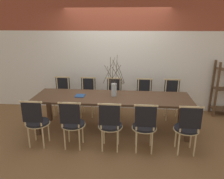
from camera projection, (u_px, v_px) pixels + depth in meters
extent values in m
plane|color=brown|center=(112.00, 130.00, 4.61)|extent=(16.00, 16.00, 0.00)
cube|color=white|center=(116.00, 71.00, 5.52)|extent=(12.00, 0.06, 1.97)
cube|color=brown|center=(117.00, 3.00, 5.05)|extent=(12.00, 0.06, 1.23)
cube|color=#4C3321|center=(112.00, 98.00, 4.39)|extent=(3.14, 0.87, 0.04)
cube|color=#4C3321|center=(37.00, 119.00, 4.31)|extent=(0.09, 0.09, 0.70)
cube|color=#4C3321|center=(189.00, 124.00, 4.06)|extent=(0.09, 0.09, 0.70)
cube|color=#4C3321|center=(49.00, 106.00, 4.94)|extent=(0.09, 0.09, 0.70)
cube|color=#4C3321|center=(181.00, 111.00, 4.69)|extent=(0.09, 0.09, 0.70)
cylinder|color=black|center=(38.00, 122.00, 3.93)|extent=(0.41, 0.41, 0.04)
cylinder|color=beige|center=(38.00, 123.00, 3.93)|extent=(0.43, 0.43, 0.01)
cylinder|color=beige|center=(35.00, 130.00, 4.13)|extent=(0.03, 0.03, 0.43)
cylinder|color=beige|center=(49.00, 131.00, 4.11)|extent=(0.03, 0.03, 0.43)
cylinder|color=beige|center=(29.00, 137.00, 3.88)|extent=(0.03, 0.03, 0.43)
cylinder|color=beige|center=(43.00, 138.00, 3.86)|extent=(0.03, 0.03, 0.43)
cylinder|color=beige|center=(24.00, 113.00, 3.70)|extent=(0.03, 0.03, 0.45)
cylinder|color=beige|center=(40.00, 114.00, 3.68)|extent=(0.03, 0.03, 0.45)
cube|color=black|center=(32.00, 113.00, 3.68)|extent=(0.34, 0.02, 0.36)
cube|color=beige|center=(31.00, 102.00, 3.63)|extent=(0.38, 0.03, 0.03)
cylinder|color=black|center=(73.00, 124.00, 3.87)|extent=(0.41, 0.41, 0.04)
cylinder|color=beige|center=(73.00, 125.00, 3.88)|extent=(0.43, 0.43, 0.01)
cylinder|color=beige|center=(69.00, 132.00, 4.08)|extent=(0.03, 0.03, 0.43)
cylinder|color=beige|center=(83.00, 132.00, 4.05)|extent=(0.03, 0.03, 0.43)
cylinder|color=beige|center=(65.00, 139.00, 3.83)|extent=(0.03, 0.03, 0.43)
cylinder|color=beige|center=(79.00, 139.00, 3.80)|extent=(0.03, 0.03, 0.43)
cylinder|color=beige|center=(62.00, 115.00, 3.65)|extent=(0.03, 0.03, 0.45)
cylinder|color=beige|center=(78.00, 115.00, 3.62)|extent=(0.03, 0.03, 0.45)
cube|color=black|center=(70.00, 114.00, 3.62)|extent=(0.34, 0.02, 0.36)
cube|color=beige|center=(69.00, 103.00, 3.57)|extent=(0.38, 0.03, 0.03)
cylinder|color=black|center=(110.00, 125.00, 3.82)|extent=(0.41, 0.41, 0.04)
cylinder|color=beige|center=(110.00, 126.00, 3.82)|extent=(0.43, 0.43, 0.01)
cylinder|color=beige|center=(104.00, 133.00, 4.02)|extent=(0.03, 0.03, 0.43)
cylinder|color=beige|center=(118.00, 134.00, 4.00)|extent=(0.03, 0.03, 0.43)
cylinder|color=beige|center=(102.00, 141.00, 3.77)|extent=(0.03, 0.03, 0.43)
cylinder|color=beige|center=(117.00, 141.00, 3.75)|extent=(0.03, 0.03, 0.43)
cylinder|color=beige|center=(101.00, 116.00, 3.59)|extent=(0.03, 0.03, 0.45)
cylinder|color=beige|center=(118.00, 117.00, 3.57)|extent=(0.03, 0.03, 0.45)
cube|color=black|center=(109.00, 115.00, 3.57)|extent=(0.34, 0.02, 0.36)
cube|color=beige|center=(109.00, 105.00, 3.52)|extent=(0.38, 0.03, 0.03)
cylinder|color=black|center=(144.00, 127.00, 3.77)|extent=(0.41, 0.41, 0.04)
cylinder|color=beige|center=(144.00, 128.00, 3.77)|extent=(0.43, 0.43, 0.01)
cylinder|color=beige|center=(136.00, 135.00, 3.97)|extent=(0.03, 0.03, 0.43)
cylinder|color=beige|center=(151.00, 135.00, 3.95)|extent=(0.03, 0.03, 0.43)
cylinder|color=beige|center=(136.00, 142.00, 3.72)|extent=(0.03, 0.03, 0.43)
cylinder|color=beige|center=(152.00, 143.00, 3.70)|extent=(0.03, 0.03, 0.43)
cylinder|color=beige|center=(137.00, 118.00, 3.54)|extent=(0.03, 0.03, 0.45)
cylinder|color=beige|center=(154.00, 118.00, 3.52)|extent=(0.03, 0.03, 0.45)
cube|color=black|center=(146.00, 117.00, 3.52)|extent=(0.34, 0.02, 0.36)
cube|color=beige|center=(146.00, 106.00, 3.47)|extent=(0.38, 0.03, 0.03)
cylinder|color=black|center=(186.00, 128.00, 3.70)|extent=(0.41, 0.41, 0.04)
cylinder|color=beige|center=(186.00, 130.00, 3.71)|extent=(0.43, 0.43, 0.01)
cylinder|color=beige|center=(176.00, 136.00, 3.91)|extent=(0.03, 0.03, 0.43)
cylinder|color=beige|center=(191.00, 137.00, 3.89)|extent=(0.03, 0.03, 0.43)
cylinder|color=beige|center=(179.00, 144.00, 3.66)|extent=(0.03, 0.03, 0.43)
cylinder|color=beige|center=(195.00, 145.00, 3.64)|extent=(0.03, 0.03, 0.43)
cylinder|color=beige|center=(181.00, 119.00, 3.48)|extent=(0.03, 0.03, 0.45)
cylinder|color=beige|center=(200.00, 120.00, 3.46)|extent=(0.03, 0.03, 0.45)
cube|color=black|center=(191.00, 118.00, 3.46)|extent=(0.34, 0.02, 0.36)
cube|color=beige|center=(192.00, 107.00, 3.41)|extent=(0.38, 0.03, 0.03)
cylinder|color=black|center=(61.00, 97.00, 5.24)|extent=(0.41, 0.41, 0.04)
cylinder|color=beige|center=(61.00, 98.00, 5.25)|extent=(0.43, 0.43, 0.01)
cylinder|color=beige|center=(66.00, 108.00, 5.17)|extent=(0.03, 0.03, 0.43)
cylinder|color=beige|center=(55.00, 108.00, 5.19)|extent=(0.03, 0.03, 0.43)
cylinder|color=beige|center=(69.00, 104.00, 5.42)|extent=(0.03, 0.03, 0.43)
cylinder|color=beige|center=(58.00, 104.00, 5.44)|extent=(0.03, 0.03, 0.43)
cylinder|color=beige|center=(69.00, 86.00, 5.32)|extent=(0.03, 0.03, 0.45)
cylinder|color=beige|center=(57.00, 85.00, 5.34)|extent=(0.03, 0.03, 0.45)
cube|color=black|center=(63.00, 85.00, 5.33)|extent=(0.34, 0.02, 0.36)
cube|color=beige|center=(62.00, 77.00, 5.27)|extent=(0.38, 0.03, 0.03)
cylinder|color=black|center=(87.00, 98.00, 5.19)|extent=(0.41, 0.41, 0.04)
cylinder|color=beige|center=(87.00, 99.00, 5.19)|extent=(0.43, 0.43, 0.01)
cylinder|color=beige|center=(92.00, 109.00, 5.12)|extent=(0.03, 0.03, 0.43)
cylinder|color=beige|center=(81.00, 109.00, 5.14)|extent=(0.03, 0.03, 0.43)
cylinder|color=beige|center=(94.00, 105.00, 5.37)|extent=(0.03, 0.03, 0.43)
cylinder|color=beige|center=(83.00, 105.00, 5.39)|extent=(0.03, 0.03, 0.43)
cylinder|color=beige|center=(94.00, 86.00, 5.27)|extent=(0.03, 0.03, 0.45)
cylinder|color=beige|center=(83.00, 86.00, 5.29)|extent=(0.03, 0.03, 0.45)
cube|color=black|center=(88.00, 85.00, 5.28)|extent=(0.34, 0.02, 0.36)
cube|color=beige|center=(88.00, 78.00, 5.21)|extent=(0.38, 0.03, 0.03)
cylinder|color=black|center=(114.00, 99.00, 5.13)|extent=(0.41, 0.41, 0.04)
cylinder|color=beige|center=(114.00, 100.00, 5.14)|extent=(0.43, 0.43, 0.01)
cylinder|color=beige|center=(119.00, 110.00, 5.06)|extent=(0.03, 0.03, 0.43)
cylinder|color=beige|center=(107.00, 110.00, 5.09)|extent=(0.03, 0.03, 0.43)
cylinder|color=beige|center=(119.00, 106.00, 5.31)|extent=(0.03, 0.03, 0.43)
cylinder|color=beige|center=(109.00, 106.00, 5.34)|extent=(0.03, 0.03, 0.43)
cylinder|color=beige|center=(120.00, 87.00, 5.21)|extent=(0.03, 0.03, 0.45)
cylinder|color=beige|center=(108.00, 87.00, 5.24)|extent=(0.03, 0.03, 0.45)
cube|color=black|center=(114.00, 86.00, 5.22)|extent=(0.34, 0.02, 0.36)
cube|color=beige|center=(114.00, 78.00, 5.16)|extent=(0.38, 0.03, 0.03)
cylinder|color=black|center=(144.00, 100.00, 5.07)|extent=(0.41, 0.41, 0.04)
cylinder|color=beige|center=(144.00, 101.00, 5.08)|extent=(0.43, 0.43, 0.01)
cylinder|color=beige|center=(150.00, 111.00, 5.00)|extent=(0.03, 0.03, 0.43)
cylinder|color=beige|center=(138.00, 111.00, 5.03)|extent=(0.03, 0.03, 0.43)
cylinder|color=beige|center=(149.00, 107.00, 5.25)|extent=(0.03, 0.03, 0.43)
cylinder|color=beige|center=(138.00, 107.00, 5.28)|extent=(0.03, 0.03, 0.43)
cylinder|color=beige|center=(150.00, 88.00, 5.15)|extent=(0.03, 0.03, 0.45)
cylinder|color=beige|center=(138.00, 87.00, 5.17)|extent=(0.03, 0.03, 0.45)
cube|color=black|center=(144.00, 87.00, 5.16)|extent=(0.34, 0.02, 0.36)
cube|color=beige|center=(145.00, 79.00, 5.10)|extent=(0.38, 0.03, 0.03)
cylinder|color=black|center=(172.00, 101.00, 5.02)|extent=(0.41, 0.41, 0.04)
cylinder|color=beige|center=(172.00, 101.00, 5.02)|extent=(0.43, 0.43, 0.01)
cylinder|color=beige|center=(178.00, 112.00, 4.95)|extent=(0.03, 0.03, 0.43)
cylinder|color=beige|center=(167.00, 112.00, 4.97)|extent=(0.03, 0.03, 0.43)
cylinder|color=beige|center=(176.00, 108.00, 5.20)|extent=(0.03, 0.03, 0.43)
cylinder|color=beige|center=(165.00, 108.00, 5.22)|extent=(0.03, 0.03, 0.43)
cylinder|color=beige|center=(178.00, 88.00, 5.10)|extent=(0.03, 0.03, 0.45)
cylinder|color=beige|center=(166.00, 88.00, 5.12)|extent=(0.03, 0.03, 0.45)
cube|color=black|center=(172.00, 87.00, 5.11)|extent=(0.34, 0.02, 0.36)
cube|color=beige|center=(173.00, 80.00, 5.05)|extent=(0.38, 0.03, 0.03)
cylinder|color=#B2BCC1|center=(114.00, 90.00, 4.40)|extent=(0.11, 0.11, 0.26)
cylinder|color=#473828|center=(118.00, 76.00, 4.20)|extent=(0.21, 0.17, 0.38)
cylinder|color=#473828|center=(109.00, 70.00, 4.41)|extent=(0.24, 0.22, 0.50)
cylinder|color=#473828|center=(111.00, 76.00, 4.19)|extent=(0.27, 0.12, 0.39)
cylinder|color=#473828|center=(116.00, 69.00, 4.29)|extent=(0.05, 0.10, 0.58)
cylinder|color=#473828|center=(113.00, 74.00, 4.32)|extent=(0.04, 0.07, 0.41)
cylinder|color=#473828|center=(110.00, 71.00, 4.29)|extent=(0.01, 0.15, 0.53)
cylinder|color=#473828|center=(115.00, 74.00, 4.41)|extent=(0.23, 0.04, 0.36)
cylinder|color=#473828|center=(109.00, 76.00, 4.29)|extent=(0.07, 0.21, 0.34)
cylinder|color=#473828|center=(118.00, 72.00, 4.18)|extent=(0.22, 0.20, 0.52)
cylinder|color=#473828|center=(121.00, 73.00, 4.21)|extent=(0.15, 0.28, 0.49)
cube|color=#234C8C|center=(80.00, 96.00, 4.42)|extent=(0.18, 0.19, 0.02)
cube|color=#513823|center=(217.00, 90.00, 5.06)|extent=(0.04, 0.04, 1.32)
cube|color=#513823|center=(212.00, 87.00, 5.33)|extent=(0.04, 0.04, 1.32)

